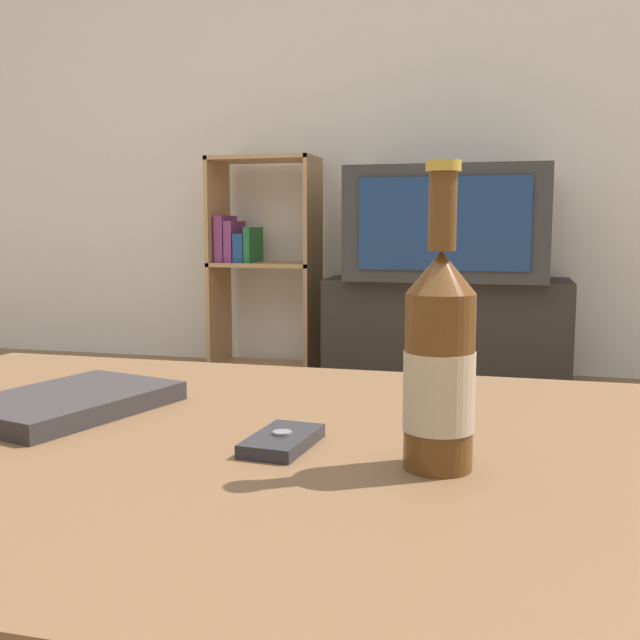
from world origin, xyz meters
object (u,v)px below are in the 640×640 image
bookshelf (259,259)px  beer_bottle (439,362)px  television (449,224)px  cell_phone (282,441)px  table_book (69,402)px  tv_stand (447,330)px

bookshelf → beer_bottle: 3.10m
beer_bottle → television: bearing=94.8°
beer_bottle → cell_phone: (-0.16, 0.03, -0.10)m
television → table_book: 2.68m
beer_bottle → cell_phone: bearing=170.7°
television → cell_phone: bearing=-88.6°
beer_bottle → table_book: bearing=167.6°
tv_stand → cell_phone: cell_phone is taller
cell_phone → table_book: bearing=170.7°
television → beer_bottle: (0.23, -2.77, -0.14)m
tv_stand → television: (-0.00, -0.00, 0.49)m
television → cell_phone: size_ratio=7.77×
cell_phone → table_book: 0.31m
tv_stand → table_book: (-0.23, -2.67, 0.26)m
tv_stand → television: bearing=-90.0°
bookshelf → cell_phone: (1.02, -2.84, -0.06)m
television → table_book: size_ratio=3.03×
tv_stand → cell_phone: 2.76m
beer_bottle → tv_stand: bearing=94.8°
television → beer_bottle: size_ratio=3.01×
tv_stand → table_book: size_ratio=3.80×
television → bookshelf: (-0.95, 0.10, -0.18)m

